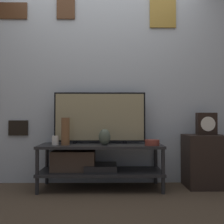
% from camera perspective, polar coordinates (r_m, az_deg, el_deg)
% --- Properties ---
extents(ground_plane, '(12.00, 12.00, 0.00)m').
position_cam_1_polar(ground_plane, '(2.83, -2.62, -17.83)').
color(ground_plane, '#4C3D2D').
extents(wall_back, '(6.40, 0.08, 2.70)m').
position_cam_1_polar(wall_back, '(3.34, -2.33, 8.18)').
color(wall_back, '#B2BCC6').
rests_on(wall_back, ground_plane).
extents(media_console, '(1.39, 0.50, 0.50)m').
position_cam_1_polar(media_console, '(3.05, -4.57, -10.50)').
color(media_console, '#232326').
rests_on(media_console, ground_plane).
extents(television, '(1.08, 0.05, 0.60)m').
position_cam_1_polar(television, '(3.11, -2.67, -1.13)').
color(television, black).
rests_on(television, media_console).
extents(vase_tall_ceramic, '(0.09, 0.09, 0.31)m').
position_cam_1_polar(vase_tall_ceramic, '(2.96, -10.11, -4.17)').
color(vase_tall_ceramic, brown).
rests_on(vase_tall_ceramic, media_console).
extents(vase_urn_stoneware, '(0.13, 0.11, 0.18)m').
position_cam_1_polar(vase_urn_stoneware, '(2.92, -1.63, -5.46)').
color(vase_urn_stoneware, '#4C5647').
rests_on(vase_urn_stoneware, media_console).
extents(vase_wide_bowl, '(0.16, 0.16, 0.06)m').
position_cam_1_polar(vase_wide_bowl, '(2.93, 8.73, -6.60)').
color(vase_wide_bowl, brown).
rests_on(vase_wide_bowl, media_console).
extents(candle_jar, '(0.08, 0.08, 0.10)m').
position_cam_1_polar(candle_jar, '(2.99, -12.23, -6.06)').
color(candle_jar, silver).
rests_on(candle_jar, media_console).
extents(side_table, '(0.45, 0.39, 0.61)m').
position_cam_1_polar(side_table, '(3.29, 19.52, -10.00)').
color(side_table, black).
rests_on(side_table, ground_plane).
extents(mantel_clock, '(0.22, 0.11, 0.26)m').
position_cam_1_polar(mantel_clock, '(3.26, 19.86, -2.43)').
color(mantel_clock, black).
rests_on(mantel_clock, side_table).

